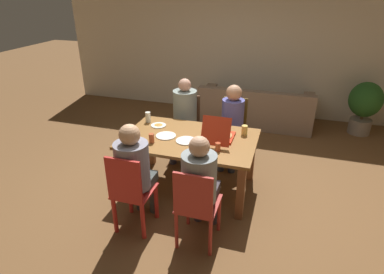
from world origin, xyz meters
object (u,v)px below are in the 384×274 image
at_px(plate_0, 166,136).
at_px(plate_1, 159,125).
at_px(dining_table, 190,145).
at_px(chair_2, 233,128).
at_px(person_1, 200,180).
at_px(chair_1, 196,204).
at_px(plate_2, 186,141).
at_px(drinking_glass_1, 148,117).
at_px(chair_3, 187,122).
at_px(drinking_glass_2, 218,147).
at_px(person_3, 184,113).
at_px(drinking_glass_3, 244,130).
at_px(person_0, 134,167).
at_px(chair_0, 131,192).
at_px(couch, 255,110).
at_px(pizza_box_0, 219,135).
at_px(person_2, 232,119).
at_px(potted_plant, 365,104).
at_px(drinking_glass_0, 152,138).

distance_m(plate_0, plate_1, 0.35).
relative_size(dining_table, chair_2, 1.73).
bearing_deg(person_1, chair_1, -90.00).
height_order(plate_2, drinking_glass_1, drinking_glass_1).
height_order(chair_3, drinking_glass_2, chair_3).
distance_m(chair_3, plate_1, 0.76).
height_order(person_3, drinking_glass_3, person_3).
xyz_separation_m(dining_table, drinking_glass_2, (0.42, -0.25, 0.16)).
bearing_deg(person_1, plate_0, 130.11).
relative_size(person_0, chair_1, 1.34).
distance_m(person_3, drinking_glass_2, 1.30).
xyz_separation_m(chair_1, plate_0, (-0.68, 0.95, 0.22)).
bearing_deg(chair_0, couch, 75.34).
xyz_separation_m(pizza_box_0, drinking_glass_1, (-1.06, 0.24, 0.02)).
xyz_separation_m(person_2, potted_plant, (2.04, 1.76, -0.15)).
distance_m(drinking_glass_1, drinking_glass_2, 1.25).
relative_size(chair_0, drinking_glass_2, 9.11).
bearing_deg(person_3, chair_3, 90.00).
relative_size(person_0, person_3, 1.00).
height_order(chair_2, chair_3, chair_2).
xyz_separation_m(chair_0, plate_1, (-0.17, 1.21, 0.25)).
bearing_deg(drinking_glass_1, plate_2, -31.28).
height_order(person_1, plate_2, person_1).
height_order(chair_2, plate_0, chair_2).
height_order(drinking_glass_0, couch, drinking_glass_0).
height_order(dining_table, chair_1, chair_1).
xyz_separation_m(plate_1, drinking_glass_0, (0.12, -0.50, 0.05)).
distance_m(chair_1, chair_3, 2.07).
relative_size(chair_2, person_3, 0.77).
relative_size(plate_0, potted_plant, 0.27).
bearing_deg(drinking_glass_3, person_3, 152.40).
relative_size(chair_3, person_3, 0.76).
xyz_separation_m(plate_0, drinking_glass_3, (0.94, 0.33, 0.06)).
bearing_deg(drinking_glass_0, person_2, 53.98).
xyz_separation_m(person_0, potted_plant, (2.77, 3.42, -0.17)).
bearing_deg(chair_2, drinking_glass_0, -122.54).
height_order(chair_2, person_2, person_2).
bearing_deg(drinking_glass_2, plate_0, 164.46).
distance_m(chair_3, plate_0, 1.01).
xyz_separation_m(drinking_glass_0, drinking_glass_3, (1.04, 0.55, 0.01)).
relative_size(plate_0, drinking_glass_2, 2.45).
distance_m(drinking_glass_1, drinking_glass_3, 1.34).
xyz_separation_m(drinking_glass_3, couch, (-0.09, 2.15, -0.52)).
height_order(chair_0, plate_0, chair_0).
bearing_deg(drinking_glass_2, person_1, -93.42).
relative_size(chair_1, person_1, 0.76).
distance_m(person_2, drinking_glass_1, 1.20).
xyz_separation_m(person_3, plate_1, (-0.17, -0.57, 0.02)).
xyz_separation_m(chair_1, person_1, (0.00, 0.14, 0.20)).
relative_size(chair_2, drinking_glass_3, 7.55).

